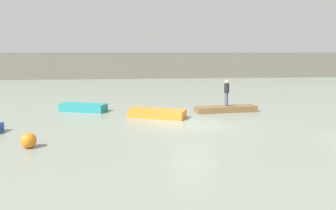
# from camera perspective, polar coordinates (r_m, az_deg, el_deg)

# --- Properties ---
(ground_plane) EXTENTS (120.00, 120.00, 0.00)m
(ground_plane) POSITION_cam_1_polar(r_m,az_deg,el_deg) (18.03, 4.18, -3.22)
(ground_plane) COLOR gray
(embankment_wall) EXTENTS (80.00, 1.20, 3.56)m
(embankment_wall) POSITION_cam_1_polar(r_m,az_deg,el_deg) (47.20, -2.27, 6.66)
(embankment_wall) COLOR #666056
(embankment_wall) RESTS_ON ground_plane
(rowboat_teal) EXTENTS (3.13, 2.02, 0.50)m
(rowboat_teal) POSITION_cam_1_polar(r_m,az_deg,el_deg) (22.36, -14.09, -0.40)
(rowboat_teal) COLOR teal
(rowboat_teal) RESTS_ON ground_plane
(rowboat_orange) EXTENTS (3.44, 2.33, 0.49)m
(rowboat_orange) POSITION_cam_1_polar(r_m,az_deg,el_deg) (19.67, -1.86, -1.42)
(rowboat_orange) COLOR orange
(rowboat_orange) RESTS_ON ground_plane
(rowboat_brown) EXTENTS (4.03, 1.38, 0.37)m
(rowboat_brown) POSITION_cam_1_polar(r_m,az_deg,el_deg) (21.78, 9.76, -0.68)
(rowboat_brown) COLOR brown
(rowboat_brown) RESTS_ON ground_plane
(person_dark_shirt) EXTENTS (0.32, 0.32, 1.66)m
(person_dark_shirt) POSITION_cam_1_polar(r_m,az_deg,el_deg) (21.62, 9.84, 2.21)
(person_dark_shirt) COLOR #4C4C56
(person_dark_shirt) RESTS_ON rowboat_brown
(mooring_buoy) EXTENTS (0.62, 0.62, 0.62)m
(mooring_buoy) POSITION_cam_1_polar(r_m,az_deg,el_deg) (14.69, -22.43, -5.53)
(mooring_buoy) COLOR orange
(mooring_buoy) RESTS_ON ground_plane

